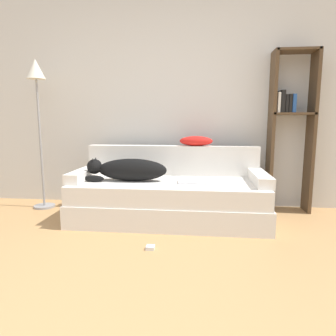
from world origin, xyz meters
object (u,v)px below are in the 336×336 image
(dog, at_px, (128,170))
(power_adapter, at_px, (150,247))
(bookshelf, at_px, (290,123))
(throw_pillow, at_px, (196,141))
(couch, at_px, (169,201))
(floor_lamp, at_px, (37,93))
(laptop, at_px, (192,182))

(dog, distance_m, power_adapter, 0.96)
(dog, relative_size, bookshelf, 0.47)
(throw_pillow, xyz_separation_m, bookshelf, (1.05, 0.11, 0.21))
(throw_pillow, relative_size, power_adapter, 5.43)
(bookshelf, height_order, power_adapter, bookshelf)
(couch, distance_m, floor_lamp, 1.95)
(dog, xyz_separation_m, bookshelf, (1.74, 0.52, 0.48))
(bookshelf, bearing_deg, power_adapter, -138.06)
(laptop, height_order, throw_pillow, throw_pillow)
(couch, xyz_separation_m, bookshelf, (1.32, 0.48, 0.81))
(laptop, bearing_deg, couch, 158.16)
(dog, distance_m, floor_lamp, 1.43)
(floor_lamp, bearing_deg, bookshelf, 3.84)
(power_adapter, bearing_deg, floor_lamp, 144.60)
(laptop, relative_size, floor_lamp, 0.17)
(throw_pillow, distance_m, bookshelf, 1.07)
(throw_pillow, bearing_deg, couch, -126.08)
(laptop, distance_m, throw_pillow, 0.59)
(laptop, height_order, bookshelf, bookshelf)
(laptop, xyz_separation_m, bookshelf, (1.07, 0.56, 0.59))
(laptop, xyz_separation_m, power_adapter, (-0.31, -0.69, -0.41))
(dog, xyz_separation_m, throw_pillow, (0.70, 0.41, 0.27))
(couch, distance_m, dog, 0.54)
(dog, bearing_deg, power_adapter, -63.60)
(couch, distance_m, power_adapter, 0.79)
(floor_lamp, relative_size, power_adapter, 25.17)
(couch, relative_size, throw_pillow, 5.33)
(laptop, bearing_deg, dog, 173.31)
(bookshelf, height_order, floor_lamp, bookshelf)
(floor_lamp, bearing_deg, dog, -16.46)
(floor_lamp, bearing_deg, laptop, -11.55)
(couch, bearing_deg, throw_pillow, 53.92)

